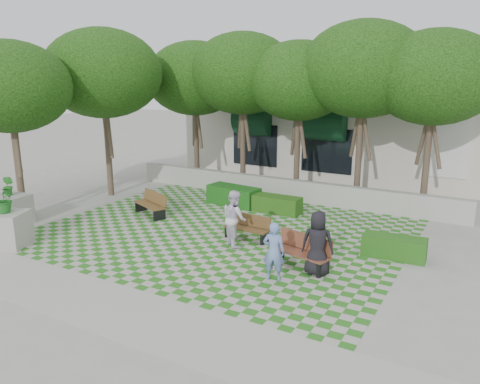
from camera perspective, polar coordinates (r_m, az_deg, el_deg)
The scene contains 18 objects.
ground at distance 15.24m, azimuth -4.45°, elevation -6.09°, with size 90.00×90.00×0.00m, color gray.
lawn at distance 16.02m, azimuth -2.45°, elevation -5.00°, with size 12.00×12.00×0.00m, color #2B721E.
sidewalk_south at distance 11.96m, azimuth -17.41°, elevation -12.60°, with size 16.00×2.00×0.01m, color #9E9B93.
sidewalk_west at distance 20.61m, azimuth -19.70°, elevation -1.48°, with size 2.00×12.00×0.01m, color #9E9B93.
retaining_wall at distance 20.31m, azimuth 5.32°, elevation 0.39°, with size 15.00×0.36×0.90m, color #9E9B93.
bench_east at distance 13.27m, azimuth 7.48°, elevation -7.25°, with size 1.85×1.02×0.93m.
bench_mid at distance 15.32m, azimuth 0.92°, elevation -4.39°, with size 1.56×0.60×0.81m.
bench_west at distance 18.21m, azimuth -10.76°, elevation -1.49°, with size 1.79×1.17×0.89m.
hedge_east at distance 14.59m, azimuth 18.27°, elevation -6.40°, with size 1.81×0.72×0.63m, color #1E4F15.
hedge_midright at distance 18.32m, azimuth 4.53°, elevation -1.51°, with size 1.88×0.75×0.66m, color #204A13.
hedge_midleft at distance 19.34m, azimuth -0.78°, elevation -0.45°, with size 2.22×0.89×0.78m, color #144913.
planter_front at distance 16.30m, azimuth -26.52°, elevation -3.28°, with size 1.45×1.45×1.96m.
planter_back at distance 18.58m, azimuth -26.11°, elevation -1.85°, with size 1.17×1.17×1.81m.
person_blue at distance 12.28m, azimuth 4.14°, elevation -7.23°, with size 0.58×0.38×1.58m, color #6A84C2.
person_dark at distance 12.71m, azimuth 9.43°, elevation -6.17°, with size 0.87×0.56×1.77m, color black.
person_white at distance 14.66m, azimuth -0.67°, elevation -3.20°, with size 0.87×0.67×1.78m, color silver.
tree_row at distance 20.35m, azimuth 0.41°, elevation 13.92°, with size 17.70×13.40×7.41m.
building at distance 27.00m, azimuth 14.25°, elevation 7.88°, with size 18.00×8.92×5.15m.
Camera 1 is at (8.05, -11.82, 5.25)m, focal length 35.00 mm.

